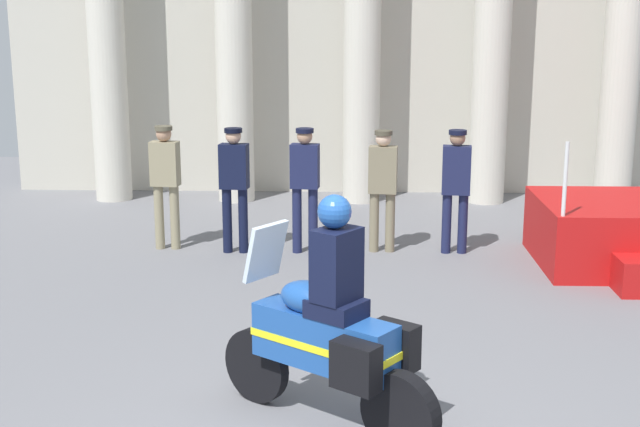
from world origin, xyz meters
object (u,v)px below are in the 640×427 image
officer_in_row_4 (456,181)px  officer_in_row_0 (165,177)px  officer_in_row_1 (234,180)px  motorcycle_with_rider (331,333)px  officer_in_row_3 (383,181)px  officer_in_row_2 (305,180)px

officer_in_row_4 → officer_in_row_0: bearing=5.3°
officer_in_row_0 → officer_in_row_1: (0.97, -0.16, -0.00)m
officer_in_row_0 → motorcycle_with_rider: motorcycle_with_rider is taller
officer_in_row_3 → motorcycle_with_rider: bearing=90.2°
officer_in_row_0 → officer_in_row_1: size_ratio=1.00×
officer_in_row_0 → officer_in_row_4: bearing=-174.7°
officer_in_row_2 → officer_in_row_4: (2.05, 0.05, -0.02)m
officer_in_row_3 → officer_in_row_4: officer_in_row_4 is taller
officer_in_row_0 → officer_in_row_3: size_ratio=1.03×
officer_in_row_0 → officer_in_row_1: 0.99m
officer_in_row_4 → officer_in_row_3: bearing=4.2°
officer_in_row_2 → officer_in_row_4: bearing=-172.0°
motorcycle_with_rider → officer_in_row_1: bearing=-38.1°
officer_in_row_3 → officer_in_row_0: bearing=5.7°
officer_in_row_4 → officer_in_row_1: bearing=7.9°
officer_in_row_1 → officer_in_row_4: officer_in_row_1 is taller
officer_in_row_2 → officer_in_row_0: bearing=2.5°
motorcycle_with_rider → officer_in_row_4: bearing=-70.2°
officer_in_row_1 → officer_in_row_3: 2.02m
officer_in_row_0 → officer_in_row_2: (1.93, -0.14, -0.00)m
officer_in_row_0 → officer_in_row_1: bearing=177.3°
officer_in_row_3 → motorcycle_with_rider: (-0.59, -5.29, -0.20)m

